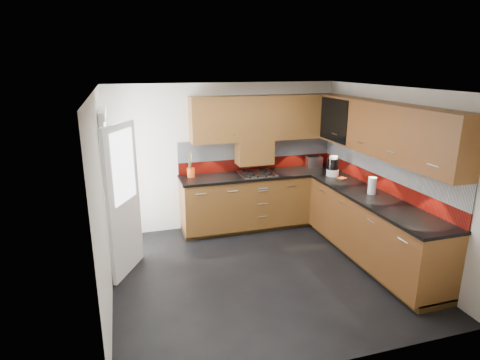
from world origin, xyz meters
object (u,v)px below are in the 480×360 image
object	(u,v)px
gas_hob	(257,173)
utensil_pot	(191,171)
food_processor	(333,167)
toaster	(314,162)

from	to	relation	value
gas_hob	utensil_pot	bearing A→B (deg)	172.06
utensil_pot	food_processor	distance (m)	2.29
food_processor	gas_hob	bearing A→B (deg)	159.00
gas_hob	toaster	xyz separation A→B (m)	(1.10, 0.15, 0.08)
toaster	food_processor	size ratio (longest dim) A/B	0.87
utensil_pot	toaster	distance (m)	2.17
gas_hob	toaster	bearing A→B (deg)	8.03
utensil_pot	food_processor	bearing A→B (deg)	-14.84
gas_hob	food_processor	size ratio (longest dim) A/B	1.77
gas_hob	utensil_pot	size ratio (longest dim) A/B	1.36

